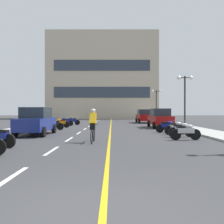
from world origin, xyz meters
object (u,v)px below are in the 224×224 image
at_px(street_lamp_far, 156,98).
at_px(motorcycle_10, 72,121).
at_px(street_lamp_mid, 184,89).
at_px(parked_car_near, 36,121).
at_px(motorcycle_4, 181,129).
at_px(parked_car_far, 144,116).
at_px(motorcycle_9, 65,121).
at_px(motorcycle_5, 176,127).
at_px(motorcycle_3, 185,131).
at_px(motorcycle_7, 53,124).
at_px(motorcycle_8, 60,123).
at_px(cyclist_rider, 92,125).
at_px(motorcycle_6, 167,126).
at_px(parked_car_mid, 160,118).

relative_size(street_lamp_far, motorcycle_10, 2.76).
xyz_separation_m(street_lamp_mid, parked_car_near, (-11.62, -6.07, -2.66)).
xyz_separation_m(motorcycle_4, motorcycle_10, (-8.71, 13.03, 0.00)).
xyz_separation_m(parked_car_far, motorcycle_4, (-0.11, -18.18, -0.44)).
bearing_deg(street_lamp_far, motorcycle_9, -137.82).
height_order(parked_car_near, motorcycle_4, parked_car_near).
bearing_deg(parked_car_near, motorcycle_5, 1.91).
relative_size(street_lamp_far, motorcycle_3, 2.74).
bearing_deg(motorcycle_7, motorcycle_8, 90.01).
relative_size(parked_car_near, parked_car_far, 0.99).
bearing_deg(street_lamp_mid, motorcycle_3, -106.26).
xyz_separation_m(parked_car_far, motorcycle_3, (-0.31, -19.70, -0.44)).
bearing_deg(motorcycle_10, motorcycle_5, -52.14).
xyz_separation_m(parked_car_far, motorcycle_10, (-8.82, -5.15, -0.44)).
bearing_deg(street_lamp_far, motorcycle_7, -125.11).
distance_m(street_lamp_mid, street_lamp_far, 14.70).
bearing_deg(motorcycle_3, cyclist_rider, -168.68).
height_order(motorcycle_8, motorcycle_10, same).
xyz_separation_m(motorcycle_6, motorcycle_7, (-8.94, 2.57, 0.00)).
relative_size(parked_car_near, motorcycle_6, 2.47).
height_order(street_lamp_far, parked_car_far, street_lamp_far).
distance_m(motorcycle_3, motorcycle_5, 3.22).
height_order(motorcycle_10, cyclist_rider, cyclist_rider).
height_order(parked_car_near, motorcycle_7, parked_car_near).
bearing_deg(street_lamp_far, cyclist_rider, -107.20).
distance_m(motorcycle_4, motorcycle_10, 15.67).
bearing_deg(street_lamp_far, motorcycle_3, -96.45).
height_order(motorcycle_4, motorcycle_7, same).
height_order(motorcycle_8, cyclist_rider, cyclist_rider).
xyz_separation_m(parked_car_near, motorcycle_3, (9.00, -2.89, -0.44)).
bearing_deg(street_lamp_mid, parked_car_near, -152.41).
xyz_separation_m(motorcycle_6, motorcycle_9, (-9.06, 8.43, 0.00)).
bearing_deg(parked_car_mid, motorcycle_6, -95.65).
xyz_separation_m(motorcycle_3, motorcycle_4, (0.20, 1.51, 0.00)).
bearing_deg(cyclist_rider, motorcycle_6, 48.40).
bearing_deg(street_lamp_mid, parked_car_mid, 150.58).
relative_size(parked_car_near, motorcycle_5, 2.55).
bearing_deg(street_lamp_mid, motorcycle_9, 160.46).
height_order(parked_car_far, motorcycle_9, parked_car_far).
bearing_deg(motorcycle_5, motorcycle_9, 133.30).
height_order(motorcycle_3, motorcycle_8, same).
bearing_deg(parked_car_mid, street_lamp_far, 81.27).
distance_m(parked_car_far, motorcycle_9, 11.43).
height_order(parked_car_mid, motorcycle_5, parked_car_mid).
bearing_deg(motorcycle_3, parked_car_far, 89.09).
height_order(parked_car_near, motorcycle_10, parked_car_near).
height_order(parked_car_near, motorcycle_3, parked_car_near).
height_order(street_lamp_mid, motorcycle_4, street_lamp_mid).
bearing_deg(cyclist_rider, parked_car_mid, 63.41).
relative_size(motorcycle_3, motorcycle_5, 1.03).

